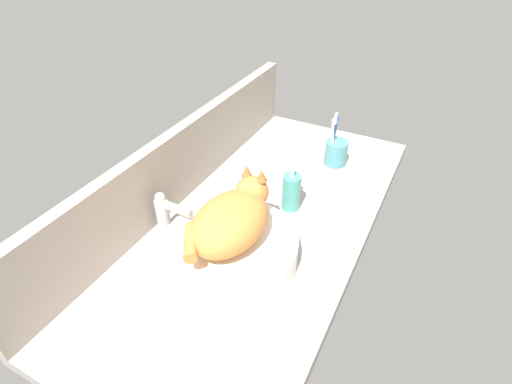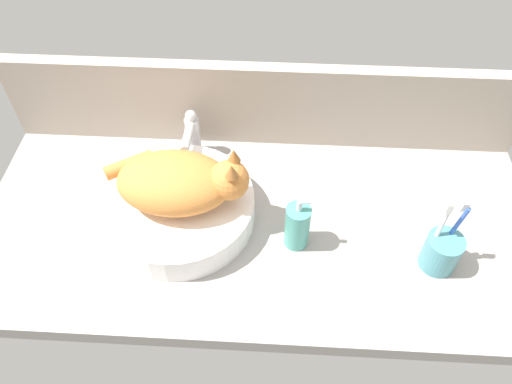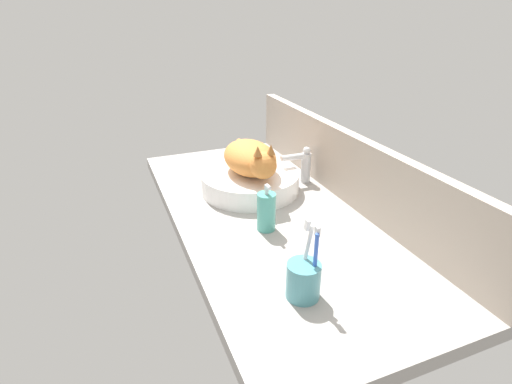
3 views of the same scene
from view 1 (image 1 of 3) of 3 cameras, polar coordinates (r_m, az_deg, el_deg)
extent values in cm
cube|color=#9E9993|center=(119.70, 0.84, -4.60)|extent=(128.70, 59.34, 4.00)
cube|color=#AD9E8E|center=(124.03, -10.71, 4.11)|extent=(128.70, 3.60, 22.98)
cylinder|color=white|center=(104.60, -3.65, -8.04)|extent=(34.57, 34.57, 6.93)
ellipsoid|color=orange|center=(98.52, -3.85, -4.33)|extent=(25.28, 17.42, 11.00)
sphere|color=orange|center=(105.52, -0.52, 0.00)|extent=(8.80, 8.80, 8.80)
cone|color=#A4632D|center=(104.02, -1.34, 3.02)|extent=(2.80, 2.80, 3.20)
cone|color=#A4632D|center=(102.26, 0.81, 2.38)|extent=(2.80, 2.80, 3.20)
cylinder|color=orange|center=(93.61, -9.30, -7.07)|extent=(10.94, 8.73, 3.20)
cylinder|color=silver|center=(113.66, -13.12, -3.43)|extent=(3.60, 3.60, 11.00)
cylinder|color=silver|center=(107.89, -11.42, -2.27)|extent=(2.39, 10.04, 2.20)
sphere|color=silver|center=(109.59, -13.59, -0.74)|extent=(2.80, 2.80, 2.80)
cylinder|color=teal|center=(119.61, 5.07, -0.03)|extent=(5.47, 5.47, 11.51)
cylinder|color=silver|center=(115.51, 5.26, 2.82)|extent=(1.20, 1.20, 2.80)
cylinder|color=silver|center=(115.68, 5.53, 3.69)|extent=(2.20, 1.00, 1.00)
cylinder|color=teal|center=(143.71, 11.36, 5.53)|extent=(7.78, 7.78, 8.69)
cylinder|color=white|center=(140.13, 10.87, 6.90)|extent=(2.15, 2.84, 17.01)
cube|color=white|center=(136.22, 11.27, 10.00)|extent=(1.38, 1.07, 2.56)
cylinder|color=blue|center=(142.93, 10.98, 7.51)|extent=(2.41, 1.82, 17.04)
cube|color=white|center=(139.09, 11.39, 10.57)|extent=(1.41, 0.93, 2.54)
camera|label=2|loc=(0.91, 58.77, 32.87)|focal=35.00mm
camera|label=3|loc=(1.84, 33.06, 26.61)|focal=28.00mm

